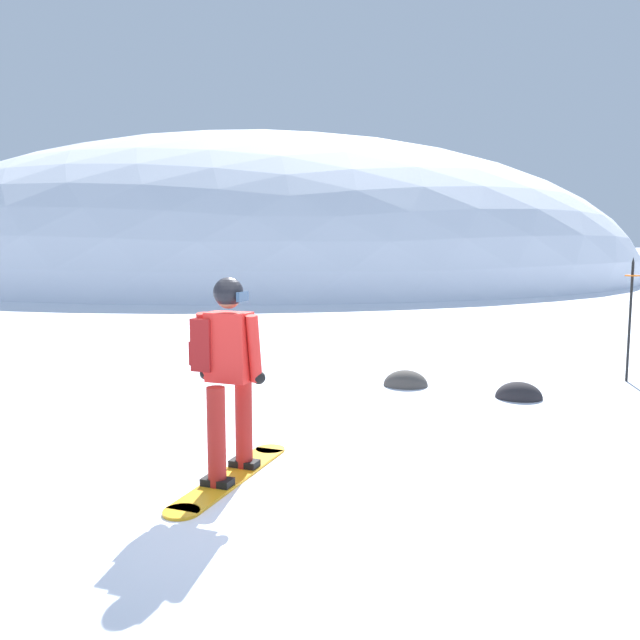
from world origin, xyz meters
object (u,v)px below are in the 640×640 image
Objects in this scene: rock_mid at (519,398)px; snowboarder_main at (226,372)px; piste_marker_near at (630,311)px; rock_dark at (406,386)px.

snowboarder_main is at bearing -129.15° from rock_mid.
rock_dark is at bearing -164.65° from piste_marker_near.
rock_dark is 1.54m from rock_mid.
snowboarder_main is at bearing -133.03° from piste_marker_near.
piste_marker_near is at bearing 15.35° from rock_dark.
rock_mid is at bearing -17.47° from rock_dark.
piste_marker_near reaches higher than snowboarder_main.
rock_dark reaches higher than rock_mid.
snowboarder_main reaches higher than rock_mid.
snowboarder_main is 4.47m from rock_mid.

